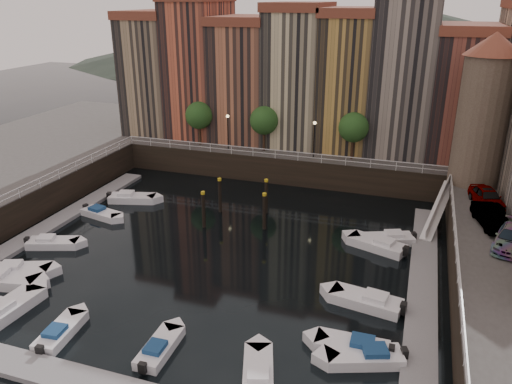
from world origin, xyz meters
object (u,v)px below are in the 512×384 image
(boat_left_0, at_px, (4,280))
(gangway, at_px, (438,207))
(corner_tower, at_px, (485,108))
(car_a, at_px, (487,198))
(boat_left_1, at_px, (19,271))
(mooring_pilings, at_px, (239,204))
(car_c, at_px, (511,239))
(car_b, at_px, (491,218))
(boat_left_2, at_px, (52,243))

(boat_left_0, bearing_deg, gangway, 22.80)
(corner_tower, xyz_separation_m, car_a, (0.72, -5.73, -6.41))
(boat_left_1, relative_size, car_a, 1.06)
(corner_tower, relative_size, mooring_pilings, 2.44)
(boat_left_1, bearing_deg, car_c, -4.72)
(gangway, xyz_separation_m, boat_left_0, (-29.77, -20.34, -1.51))
(mooring_pilings, relative_size, boat_left_0, 1.05)
(mooring_pilings, distance_m, car_a, 21.50)
(corner_tower, xyz_separation_m, boat_left_1, (-32.69, -23.41, -9.82))
(boat_left_0, height_order, boat_left_1, boat_left_0)
(mooring_pilings, height_order, boat_left_0, mooring_pilings)
(boat_left_1, height_order, car_a, car_a)
(boat_left_1, bearing_deg, boat_left_0, -110.44)
(gangway, xyz_separation_m, mooring_pilings, (-17.56, -4.30, -0.27))
(corner_tower, relative_size, gangway, 1.66)
(gangway, relative_size, boat_left_1, 1.71)
(corner_tower, bearing_deg, car_a, -82.88)
(corner_tower, bearing_deg, car_b, -86.37)
(boat_left_2, bearing_deg, car_c, -9.98)
(boat_left_2, xyz_separation_m, car_c, (35.10, 5.48, 3.39))
(gangway, xyz_separation_m, car_c, (4.58, -8.84, 1.81))
(mooring_pilings, bearing_deg, car_a, 8.25)
(boat_left_0, distance_m, car_a, 38.62)
(mooring_pilings, height_order, car_c, car_c)
(boat_left_0, height_order, car_a, car_a)
(mooring_pilings, bearing_deg, car_c, -11.58)
(corner_tower, bearing_deg, mooring_pilings, -156.72)
(boat_left_2, distance_m, car_b, 35.34)
(boat_left_1, relative_size, boat_left_2, 1.08)
(mooring_pilings, bearing_deg, boat_left_2, -142.32)
(car_c, bearing_deg, boat_left_0, -146.47)
(car_a, height_order, car_c, car_a)
(boat_left_0, distance_m, car_b, 36.61)
(car_c, bearing_deg, boat_left_1, -148.65)
(mooring_pilings, distance_m, car_b, 21.24)
(car_a, distance_m, car_c, 7.67)
(corner_tower, bearing_deg, boat_left_1, -144.39)
(mooring_pilings, distance_m, boat_left_0, 20.20)
(car_c, bearing_deg, mooring_pilings, -176.56)
(car_b, distance_m, car_c, 3.48)
(mooring_pilings, bearing_deg, boat_left_1, -129.93)
(boat_left_0, xyz_separation_m, boat_left_2, (-0.75, 6.02, -0.06))
(boat_left_0, relative_size, boat_left_1, 1.10)
(boat_left_2, bearing_deg, mooring_pilings, 18.84)
(boat_left_1, bearing_deg, car_a, 6.84)
(gangway, relative_size, car_c, 1.65)
(car_a, bearing_deg, boat_left_1, -168.94)
(boat_left_1, bearing_deg, mooring_pilings, 29.02)
(boat_left_0, bearing_deg, car_c, 6.97)
(corner_tower, distance_m, car_b, 11.92)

